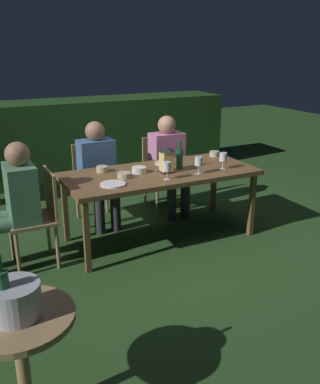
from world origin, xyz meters
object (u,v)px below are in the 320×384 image
at_px(wine_glass_b, 167,167).
at_px(wine_glass_c, 223,158).
at_px(chair_head_near, 39,213).
at_px(chair_side_right_a, 94,178).
at_px(plate_a, 165,163).
at_px(dining_table, 160,177).
at_px(ice_bucket, 14,298).
at_px(bowl_dip, 214,154).
at_px(person_in_pink, 169,160).
at_px(bowl_salad, 102,169).
at_px(bowl_olives, 124,175).
at_px(person_in_blue, 99,169).
at_px(lantern_centerpiece, 167,158).
at_px(side_table, 21,352).
at_px(wine_glass_a, 199,162).
at_px(bowl_bread, 139,170).
at_px(person_in_green, 15,201).
at_px(plate_b, 113,184).
at_px(green_bottle_on_table, 180,158).
at_px(chair_side_right_b, 162,169).

relative_size(wine_glass_b, wine_glass_c, 1.00).
bearing_deg(chair_head_near, chair_side_right_a, 46.66).
bearing_deg(wine_glass_b, plate_a, 65.12).
height_order(dining_table, ice_bucket, ice_bucket).
distance_m(dining_table, bowl_dip, 0.88).
xyz_separation_m(person_in_pink, bowl_salad, (-0.95, -0.38, 0.11)).
relative_size(plate_a, ice_bucket, 0.61).
distance_m(wine_glass_b, bowl_olives, 0.42).
xyz_separation_m(chair_side_right_a, chair_head_near, (-0.78, -0.82, 0.00)).
bearing_deg(person_in_blue, bowl_olives, -86.89).
relative_size(lantern_centerpiece, bowl_olives, 1.95).
distance_m(person_in_pink, wine_glass_c, 0.87).
xyz_separation_m(dining_table, chair_side_right_a, (-0.43, 0.82, -0.18)).
height_order(chair_side_right_a, wine_glass_b, wine_glass_b).
bearing_deg(side_table, wine_glass_a, 37.65).
bearing_deg(person_in_blue, lantern_centerpiece, -55.03).
relative_size(dining_table, bowl_bread, 13.69).
bearing_deg(wine_glass_b, wine_glass_a, 5.02).
relative_size(person_in_green, bowl_bread, 8.20).
relative_size(dining_table, ice_bucket, 5.58).
bearing_deg(person_in_green, bowl_bread, 2.32).
height_order(wine_glass_b, plate_a, wine_glass_b).
relative_size(plate_b, side_table, 0.35).
bearing_deg(wine_glass_a, plate_b, 177.71).
bearing_deg(bowl_olives, ice_bucket, -126.46).
height_order(plate_a, bowl_dip, bowl_dip).
relative_size(chair_side_right_a, person_in_pink, 0.76).
relative_size(bowl_olives, bowl_bread, 0.97).
distance_m(plate_b, bowl_dip, 1.48).
bearing_deg(bowl_olives, dining_table, 5.31).
xyz_separation_m(chair_head_near, side_table, (-0.45, -1.75, -0.05)).
height_order(dining_table, bowl_olives, bowl_olives).
distance_m(green_bottle_on_table, wine_glass_c, 0.44).
bearing_deg(wine_glass_b, wine_glass_c, 5.52).
height_order(wine_glass_a, bowl_bread, wine_glass_a).
bearing_deg(person_in_pink, bowl_olives, -141.28).
bearing_deg(bowl_salad, person_in_blue, 77.24).
height_order(chair_side_right_b, bowl_olives, chair_side_right_b).
bearing_deg(chair_side_right_a, wine_glass_c, -44.57).
bearing_deg(wine_glass_b, bowl_salad, 131.85).
xyz_separation_m(person_in_blue, wine_glass_a, (0.73, -0.86, 0.20)).
distance_m(person_in_blue, bowl_bread, 0.63).
xyz_separation_m(wine_glass_a, bowl_salad, (-0.82, 0.48, -0.09)).
distance_m(person_in_green, chair_side_right_b, 2.02).
xyz_separation_m(bowl_olives, side_table, (-1.26, -1.71, -0.31)).
xyz_separation_m(person_in_blue, chair_head_near, (-0.78, -0.63, -0.15)).
relative_size(wine_glass_a, ice_bucket, 0.49).
xyz_separation_m(lantern_centerpiece, plate_a, (0.13, 0.29, -0.14)).
bearing_deg(side_table, plate_a, 47.33).
bearing_deg(wine_glass_b, bowl_olives, 145.30).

